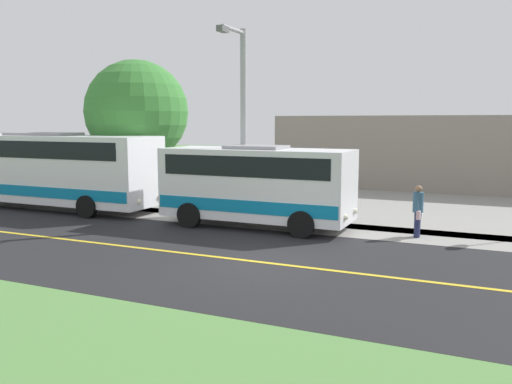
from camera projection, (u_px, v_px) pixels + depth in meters
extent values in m
plane|color=#548442|center=(259.00, 262.00, 14.37)|extent=(120.00, 120.00, 0.00)
cube|color=black|center=(259.00, 262.00, 14.36)|extent=(8.00, 100.00, 0.01)
cube|color=gray|center=(317.00, 227.00, 19.07)|extent=(2.40, 100.00, 0.01)
cube|color=gray|center=(427.00, 204.00, 24.38)|extent=(14.00, 36.00, 0.01)
cube|color=gold|center=(259.00, 262.00, 14.36)|extent=(0.16, 100.00, 0.00)
cube|color=white|center=(256.00, 183.00, 19.02)|extent=(2.32, 6.82, 2.46)
cube|color=#0C72A5|center=(256.00, 202.00, 19.11)|extent=(2.36, 6.69, 0.44)
cube|color=black|center=(256.00, 164.00, 18.93)|extent=(2.36, 6.14, 0.70)
cube|color=gray|center=(256.00, 147.00, 18.85)|extent=(1.39, 2.05, 0.12)
cylinder|color=black|center=(322.00, 213.00, 19.37)|extent=(0.25, 0.90, 0.90)
cylinder|color=black|center=(301.00, 225.00, 17.27)|extent=(0.25, 0.90, 0.90)
cylinder|color=black|center=(220.00, 206.00, 21.07)|extent=(0.25, 0.90, 0.90)
cylinder|color=black|center=(189.00, 215.00, 18.98)|extent=(0.25, 0.90, 0.90)
sphere|color=#F2EACC|center=(355.00, 211.00, 18.33)|extent=(0.20, 0.20, 0.20)
sphere|color=#F2EACC|center=(345.00, 217.00, 17.18)|extent=(0.20, 0.20, 0.20)
cube|color=white|center=(45.00, 168.00, 23.17)|extent=(2.49, 10.81, 2.83)
cube|color=#0C72A5|center=(46.00, 187.00, 23.29)|extent=(2.53, 10.60, 0.44)
cube|color=black|center=(44.00, 148.00, 23.06)|extent=(2.53, 9.73, 0.70)
cube|color=gray|center=(43.00, 134.00, 22.98)|extent=(1.49, 3.24, 0.12)
cylinder|color=black|center=(127.00, 198.00, 23.12)|extent=(0.25, 0.90, 0.90)
cylinder|color=black|center=(87.00, 207.00, 20.87)|extent=(0.25, 0.90, 0.90)
cylinder|color=black|center=(14.00, 190.00, 25.83)|extent=(0.25, 0.90, 0.90)
sphere|color=#F2EACC|center=(159.00, 197.00, 21.74)|extent=(0.20, 0.20, 0.20)
sphere|color=#F2EACC|center=(139.00, 202.00, 20.50)|extent=(0.20, 0.20, 0.20)
cylinder|color=#1E2347|center=(418.00, 224.00, 17.52)|extent=(0.18, 0.18, 0.83)
cylinder|color=#1E2347|center=(417.00, 225.00, 17.34)|extent=(0.18, 0.18, 0.83)
cylinder|color=#335972|center=(418.00, 202.00, 17.33)|extent=(0.34, 0.34, 0.66)
sphere|color=#8C664C|center=(419.00, 189.00, 17.27)|extent=(0.22, 0.22, 0.22)
cylinder|color=#335972|center=(419.00, 200.00, 17.49)|extent=(0.28, 0.10, 0.59)
cube|color=white|center=(420.00, 213.00, 17.60)|extent=(0.20, 0.12, 0.28)
cylinder|color=#335972|center=(417.00, 202.00, 17.16)|extent=(0.28, 0.10, 0.59)
cube|color=beige|center=(418.00, 215.00, 17.12)|extent=(0.20, 0.12, 0.28)
cylinder|color=#335972|center=(340.00, 218.00, 18.76)|extent=(0.18, 0.18, 0.78)
cylinder|color=#335972|center=(339.00, 219.00, 18.57)|extent=(0.18, 0.18, 0.78)
cylinder|color=#335972|center=(340.00, 199.00, 18.57)|extent=(0.34, 0.34, 0.62)
sphere|color=beige|center=(340.00, 187.00, 18.52)|extent=(0.21, 0.21, 0.21)
cylinder|color=#335972|center=(341.00, 197.00, 18.73)|extent=(0.27, 0.10, 0.56)
cube|color=white|center=(343.00, 208.00, 18.84)|extent=(0.20, 0.12, 0.28)
cylinder|color=#335972|center=(339.00, 199.00, 18.40)|extent=(0.27, 0.10, 0.56)
cube|color=white|center=(339.00, 211.00, 18.37)|extent=(0.20, 0.12, 0.28)
cylinder|color=#9E9EA3|center=(244.00, 128.00, 19.56)|extent=(0.24, 0.24, 7.08)
cylinder|color=#9E9EA3|center=(233.00, 30.00, 18.39)|extent=(1.60, 0.14, 0.14)
cube|color=#59595B|center=(223.00, 29.00, 17.68)|extent=(0.50, 0.24, 0.20)
cylinder|color=brown|center=(139.00, 177.00, 24.68)|extent=(0.36, 0.36, 2.46)
sphere|color=#387A33|center=(137.00, 112.00, 24.29)|extent=(4.68, 4.68, 4.68)
cube|color=gray|center=(430.00, 150.00, 32.62)|extent=(10.00, 16.56, 4.09)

